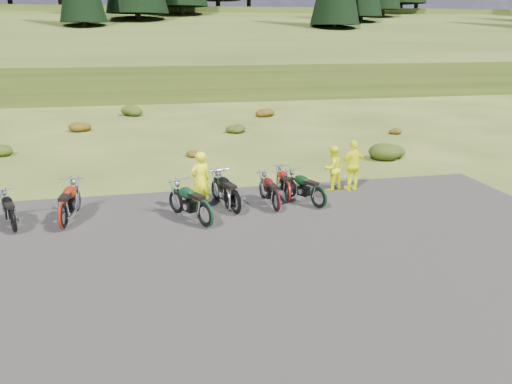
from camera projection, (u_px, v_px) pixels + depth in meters
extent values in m
plane|color=#364316|center=(233.00, 230.00, 14.43)|extent=(300.00, 300.00, 0.00)
cube|color=black|center=(245.00, 259.00, 12.56)|extent=(20.00, 12.00, 0.04)
cube|color=#2D3F15|center=(157.00, 57.00, 116.95)|extent=(300.00, 90.00, 9.17)
cylinder|color=black|center=(10.00, 3.00, 71.74)|extent=(0.70, 0.70, 2.20)
cylinder|color=black|center=(60.00, 0.00, 78.26)|extent=(0.70, 0.70, 2.20)
cylinder|color=black|center=(85.00, 30.00, 57.54)|extent=(0.70, 0.70, 2.20)
cylinder|color=black|center=(138.00, 21.00, 63.94)|extent=(0.70, 0.70, 2.20)
cylinder|color=black|center=(182.00, 13.00, 70.34)|extent=(0.70, 0.70, 2.20)
cylinder|color=black|center=(218.00, 7.00, 76.74)|extent=(0.70, 0.70, 2.20)
cylinder|color=black|center=(249.00, 2.00, 83.20)|extent=(0.70, 0.70, 2.20)
cylinder|color=black|center=(334.00, 32.00, 62.53)|extent=(0.70, 0.70, 2.20)
cylinder|color=black|center=(360.00, 23.00, 68.94)|extent=(0.70, 0.70, 2.20)
cylinder|color=black|center=(382.00, 16.00, 75.34)|extent=(0.70, 0.70, 2.20)
cylinder|color=black|center=(400.00, 9.00, 81.74)|extent=(0.70, 0.70, 2.20)
cylinder|color=black|center=(416.00, 4.00, 88.14)|extent=(0.70, 0.70, 2.20)
ellipsoid|color=#612F0C|center=(79.00, 125.00, 28.57)|extent=(1.30, 1.30, 0.77)
ellipsoid|color=#20300C|center=(133.00, 109.00, 34.05)|extent=(1.56, 1.56, 0.92)
ellipsoid|color=#612F0C|center=(192.00, 152.00, 22.86)|extent=(0.77, 0.77, 0.45)
ellipsoid|color=#20300C|center=(235.00, 127.00, 28.34)|extent=(1.03, 1.03, 0.61)
ellipsoid|color=#612F0C|center=(264.00, 111.00, 33.82)|extent=(1.30, 1.30, 0.77)
ellipsoid|color=#20300C|center=(388.00, 148.00, 22.53)|extent=(1.56, 1.56, 0.92)
ellipsoid|color=#612F0C|center=(393.00, 130.00, 28.11)|extent=(0.77, 0.77, 0.45)
imported|color=#DFE40C|center=(200.00, 182.00, 15.79)|extent=(0.81, 0.69, 1.89)
imported|color=#DFE40C|center=(332.00, 169.00, 17.80)|extent=(0.96, 0.87, 1.61)
imported|color=#DFE40C|center=(353.00, 166.00, 17.79)|extent=(1.13, 0.65, 1.81)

